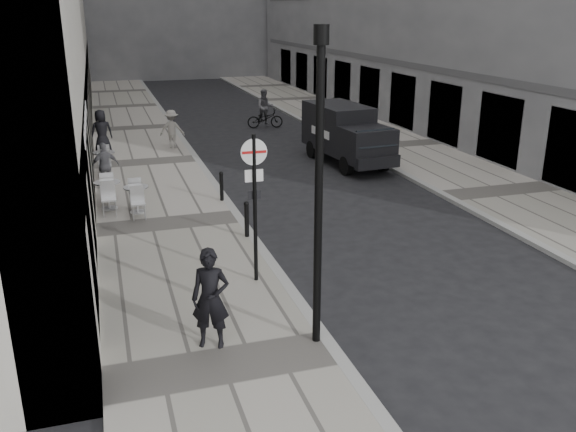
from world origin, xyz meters
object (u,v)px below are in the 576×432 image
(walking_man, at_px, (211,299))
(cyclist, at_px, (265,113))
(lamppost, at_px, (319,178))
(panel_van, at_px, (345,132))
(sign_post, at_px, (255,189))

(walking_man, xyz_separation_m, cyclist, (6.63, 20.79, -0.28))
(lamppost, xyz_separation_m, panel_van, (5.81, 12.85, -1.93))
(panel_van, relative_size, cyclist, 2.50)
(walking_man, bearing_deg, panel_van, 78.59)
(panel_van, height_order, cyclist, panel_van)
(walking_man, xyz_separation_m, sign_post, (1.46, 2.49, 1.20))
(walking_man, bearing_deg, sign_post, 79.83)
(panel_van, bearing_deg, walking_man, -126.73)
(walking_man, height_order, cyclist, cyclist)
(lamppost, distance_m, cyclist, 21.85)
(cyclist, bearing_deg, panel_van, -75.71)
(cyclist, bearing_deg, walking_man, -100.45)
(walking_man, xyz_separation_m, panel_van, (7.66, 12.45, 0.23))
(sign_post, bearing_deg, cyclist, 75.00)
(sign_post, relative_size, panel_van, 0.67)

